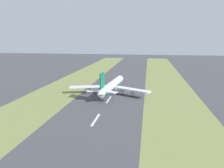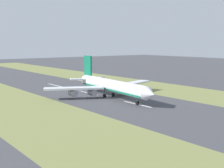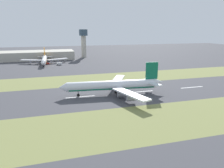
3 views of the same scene
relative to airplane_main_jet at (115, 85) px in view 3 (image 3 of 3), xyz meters
The scene contains 12 objects.
ground_plane 6.17m from the airplane_main_jet, 23.76° to the left, with size 800.00×800.00×0.00m, color #424247.
grass_median_west 44.19m from the airplane_main_jet, behind, with size 40.00×600.00×0.01m, color olive.
grass_median_east 46.62m from the airplane_main_jet, ahead, with size 40.00×600.00×0.01m, color olive.
centreline_dash_near 58.43m from the airplane_main_jet, 88.79° to the right, with size 1.20×18.00×0.01m, color silver.
centreline_dash_mid 19.12m from the airplane_main_jet, 86.13° to the right, with size 1.20×18.00×0.01m, color silver.
centreline_dash_far 22.74m from the airplane_main_jet, 86.79° to the left, with size 1.20×18.00×0.01m, color silver.
airplane_main_jet is the anchor object (origin of this frame).
terminal_building 191.15m from the airplane_main_jet, 16.52° to the left, with size 36.00×96.74×11.16m, color #B2AD9E.
control_tower 189.70m from the airplane_main_jet, ahead, with size 12.00×12.00×39.44m.
airplane_parked_apron 146.80m from the airplane_main_jet, 17.62° to the left, with size 58.05×55.47×17.47m.
service_truck 130.05m from the airplane_main_jet, 12.39° to the left, with size 5.28×6.16×3.10m.
apron_car 141.83m from the airplane_main_jet, 16.81° to the left, with size 3.16×4.75×2.03m.
Camera 3 is at (-128.90, 38.39, 41.22)m, focal length 35.00 mm.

